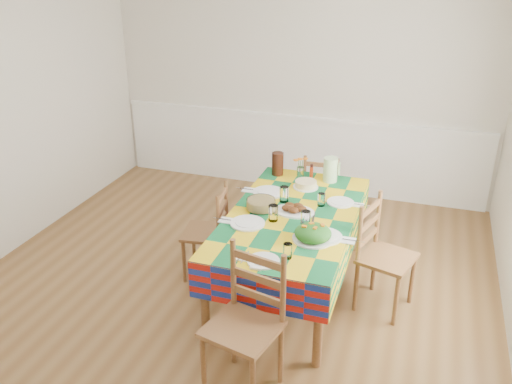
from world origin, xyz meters
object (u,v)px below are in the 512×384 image
chair_right (382,256)px  tea_pitcher (278,164)px  meat_platter (294,209)px  chair_left (209,232)px  dining_table (292,223)px  green_pitcher (330,170)px  chair_near (246,325)px  chair_far (321,192)px

chair_right → tea_pitcher: bearing=71.6°
meat_platter → chair_left: chair_left is taller
meat_platter → chair_right: 0.80m
dining_table → green_pitcher: bearing=78.6°
tea_pitcher → chair_near: chair_near is taller
dining_table → chair_far: size_ratio=2.21×
meat_platter → chair_far: chair_far is taller
chair_left → chair_far: bearing=138.1°
chair_far → chair_right: 1.39m
meat_platter → chair_right: size_ratio=0.36×
chair_far → meat_platter: bearing=86.0°
chair_right → chair_left: bearing=106.5°
chair_near → chair_right: (0.74, 1.19, -0.03)m
chair_right → green_pitcher: bearing=54.0°
meat_platter → chair_far: size_ratio=0.40×
dining_table → chair_far: 1.21m
dining_table → chair_right: (0.75, 0.01, -0.19)m
chair_near → chair_left: 1.41m
green_pitcher → tea_pitcher: (-0.51, -0.00, -0.00)m
tea_pitcher → chair_left: tea_pitcher is taller
dining_table → chair_right: chair_right is taller
dining_table → meat_platter: (0.00, 0.03, 0.11)m
tea_pitcher → chair_left: size_ratio=0.26×
dining_table → chair_near: (0.01, -1.18, -0.16)m
meat_platter → chair_right: bearing=-1.7°
tea_pitcher → chair_left: bearing=-117.4°
chair_right → dining_table: bearing=107.2°
meat_platter → green_pitcher: size_ratio=1.50×
tea_pitcher → chair_right: (1.10, -0.76, -0.38)m
green_pitcher → chair_left: 1.26m
green_pitcher → chair_right: (0.59, -0.76, -0.38)m
green_pitcher → tea_pitcher: size_ratio=1.03×
chair_near → chair_left: bearing=135.9°
chair_far → chair_right: (0.74, -1.17, 0.05)m
dining_table → chair_left: (-0.75, 0.01, -0.22)m
tea_pitcher → chair_near: 2.02m
meat_platter → chair_far: (-0.00, 1.15, -0.34)m
tea_pitcher → dining_table: bearing=-65.6°
chair_left → green_pitcher: bearing=121.0°
green_pitcher → chair_near: bearing=-94.3°
tea_pitcher → meat_platter: bearing=-64.3°
dining_table → chair_left: bearing=179.5°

